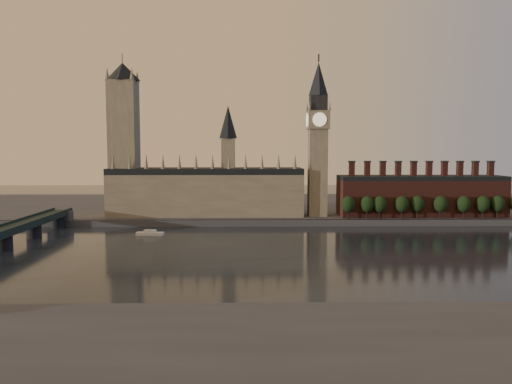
% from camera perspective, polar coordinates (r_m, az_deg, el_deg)
% --- Properties ---
extents(ground, '(900.00, 900.00, 0.00)m').
position_cam_1_polar(ground, '(231.51, 8.31, -7.33)').
color(ground, black).
rests_on(ground, ground).
extents(north_bank, '(900.00, 182.00, 4.00)m').
position_cam_1_polar(north_bank, '(405.67, 4.26, -1.70)').
color(north_bank, '#49494F').
rests_on(north_bank, ground).
extents(palace_of_westminster, '(130.00, 30.30, 74.00)m').
position_cam_1_polar(palace_of_westminster, '(340.30, -5.60, 0.32)').
color(palace_of_westminster, gray).
rests_on(palace_of_westminster, north_bank).
extents(victoria_tower, '(24.00, 24.00, 108.00)m').
position_cam_1_polar(victoria_tower, '(348.33, -14.87, 6.45)').
color(victoria_tower, gray).
rests_on(victoria_tower, north_bank).
extents(big_ben, '(15.00, 15.00, 107.00)m').
position_cam_1_polar(big_ben, '(336.56, 7.09, 6.26)').
color(big_ben, gray).
rests_on(big_ben, north_bank).
extents(chimney_block, '(110.00, 25.00, 37.00)m').
position_cam_1_polar(chimney_block, '(354.52, 18.29, -0.34)').
color(chimney_block, '#5A2822').
rests_on(chimney_block, north_bank).
extents(embankment_tree_0, '(8.60, 8.60, 14.88)m').
position_cam_1_polar(embankment_tree_0, '(326.12, 10.49, -1.38)').
color(embankment_tree_0, black).
rests_on(embankment_tree_0, north_bank).
extents(embankment_tree_1, '(8.60, 8.60, 14.88)m').
position_cam_1_polar(embankment_tree_1, '(328.45, 12.59, -1.37)').
color(embankment_tree_1, black).
rests_on(embankment_tree_1, north_bank).
extents(embankment_tree_2, '(8.60, 8.60, 14.88)m').
position_cam_1_polar(embankment_tree_2, '(330.16, 13.97, -1.37)').
color(embankment_tree_2, black).
rests_on(embankment_tree_2, north_bank).
extents(embankment_tree_3, '(8.60, 8.60, 14.88)m').
position_cam_1_polar(embankment_tree_3, '(334.32, 16.32, -1.34)').
color(embankment_tree_3, black).
rests_on(embankment_tree_3, north_bank).
extents(embankment_tree_4, '(8.60, 8.60, 14.88)m').
position_cam_1_polar(embankment_tree_4, '(338.84, 17.97, -1.30)').
color(embankment_tree_4, black).
rests_on(embankment_tree_4, north_bank).
extents(embankment_tree_5, '(8.60, 8.60, 14.88)m').
position_cam_1_polar(embankment_tree_5, '(342.69, 20.34, -1.30)').
color(embankment_tree_5, black).
rests_on(embankment_tree_5, north_bank).
extents(embankment_tree_6, '(8.60, 8.60, 14.88)m').
position_cam_1_polar(embankment_tree_6, '(348.25, 22.65, -1.28)').
color(embankment_tree_6, black).
rests_on(embankment_tree_6, north_bank).
extents(embankment_tree_7, '(8.60, 8.60, 14.88)m').
position_cam_1_polar(embankment_tree_7, '(353.51, 24.50, -1.26)').
color(embankment_tree_7, black).
rests_on(embankment_tree_7, north_bank).
extents(embankment_tree_8, '(8.60, 8.60, 14.88)m').
position_cam_1_polar(embankment_tree_8, '(358.72, 25.90, -1.23)').
color(embankment_tree_8, black).
rests_on(embankment_tree_8, north_bank).
extents(river_boat, '(15.91, 5.71, 3.12)m').
position_cam_1_polar(river_boat, '(290.38, -12.01, -4.63)').
color(river_boat, silver).
rests_on(river_boat, ground).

